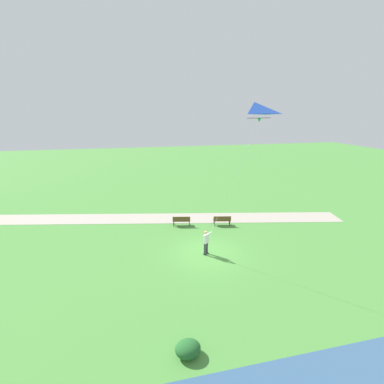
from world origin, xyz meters
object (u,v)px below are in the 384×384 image
object	(u,v)px
park_bench_near_walkway	(222,220)
flying_kite	(254,114)
person_kite_flyer	(206,240)
lakeside_shrub	(188,349)
park_bench_far_walkway	(181,220)

from	to	relation	value
park_bench_near_walkway	flying_kite	bearing A→B (deg)	173.10
person_kite_flyer	flying_kite	xyz separation A→B (m)	(-2.24, -1.84, 8.27)
person_kite_flyer	lakeside_shrub	bearing A→B (deg)	159.32
park_bench_far_walkway	lakeside_shrub	world-z (taller)	park_bench_far_walkway
park_bench_near_walkway	lakeside_shrub	world-z (taller)	park_bench_near_walkway
person_kite_flyer	park_bench_far_walkway	size ratio (longest dim) A/B	1.17
person_kite_flyer	park_bench_far_walkway	bearing A→B (deg)	8.83
flying_kite	park_bench_far_walkway	size ratio (longest dim) A/B	5.13
park_bench_near_walkway	lakeside_shrub	bearing A→B (deg)	155.30
park_bench_near_walkway	lakeside_shrub	distance (m)	13.10
flying_kite	lakeside_shrub	world-z (taller)	flying_kite
person_kite_flyer	flying_kite	bearing A→B (deg)	-140.54
person_kite_flyer	lakeside_shrub	size ratio (longest dim) A/B	1.75
person_kite_flyer	park_bench_near_walkway	size ratio (longest dim) A/B	1.17
flying_kite	lakeside_shrub	size ratio (longest dim) A/B	7.65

